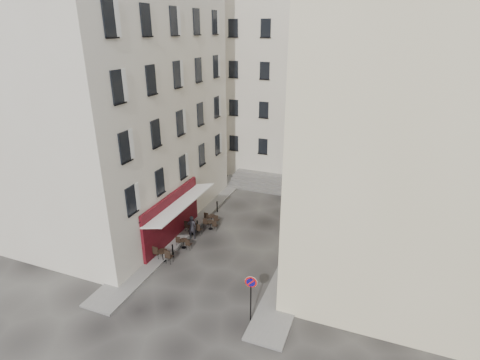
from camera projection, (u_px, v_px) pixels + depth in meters
The scene contains 18 objects.
ground at pixel (225, 259), 24.39m from camera, with size 90.00×90.00×0.00m, color black.
sidewalk_left at pixel (192, 220), 29.33m from camera, with size 2.00×22.00×0.12m, color slate.
sidewalk_right at pixel (303, 249), 25.44m from camera, with size 2.00×18.00×0.12m, color slate.
building_left at pixel (104, 84), 26.63m from camera, with size 12.20×16.20×20.60m.
building_right at pixel (424, 121), 20.38m from camera, with size 12.20×14.20×18.60m.
building_back at pixel (289, 78), 37.63m from camera, with size 18.20×10.20×18.60m.
cafe_storefront at pixel (173, 216), 25.99m from camera, with size 1.74×7.30×3.50m.
stone_steps at pixel (278, 184), 35.09m from camera, with size 9.00×3.15×0.80m.
bollard_near at pixel (173, 250), 24.42m from camera, with size 0.12×0.12×0.98m.
bollard_mid at pixel (197, 226), 27.44m from camera, with size 0.12×0.12×0.98m.
bollard_far at pixel (217, 206), 30.46m from camera, with size 0.12×0.12×0.98m.
no_parking_sign at pixel (251, 290), 18.57m from camera, with size 0.61×0.13×2.70m.
bistro_table_a at pixel (163, 254), 24.02m from camera, with size 1.37×0.64×0.96m.
bistro_table_b at pixel (184, 243), 25.50m from camera, with size 1.14×0.54×0.80m.
bistro_table_c at pixel (193, 228), 27.27m from camera, with size 1.32×0.62×0.93m.
bistro_table_d at pixel (211, 224), 27.90m from camera, with size 1.15×0.54×0.81m.
bistro_table_e at pixel (212, 219), 28.68m from camera, with size 1.22×0.57×0.85m.
pedestrian at pixel (192, 227), 26.50m from camera, with size 0.65×0.43×1.78m, color black.
Camera 1 is at (8.43, -18.88, 13.97)m, focal length 28.00 mm.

